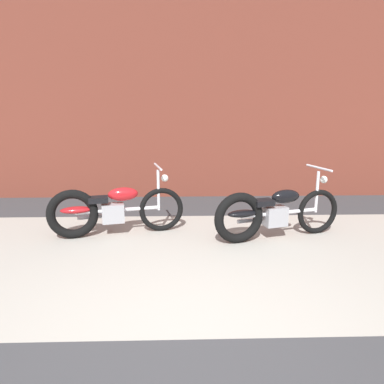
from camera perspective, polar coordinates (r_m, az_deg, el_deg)
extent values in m
plane|color=#38383A|center=(3.24, 0.12, -22.15)|extent=(80.00, 80.00, 0.00)
cube|color=#9E998E|center=(4.77, -0.54, -9.90)|extent=(36.00, 3.50, 0.01)
cube|color=brown|center=(7.87, -1.11, 18.19)|extent=(36.00, 0.50, 5.13)
torus|color=black|center=(5.60, -4.82, -2.77)|extent=(0.68, 0.23, 0.68)
torus|color=black|center=(5.53, -18.23, -3.33)|extent=(0.74, 0.29, 0.73)
cylinder|color=silver|center=(5.52, -11.49, -2.79)|extent=(1.22, 0.33, 0.06)
cube|color=#99999E|center=(5.53, -12.30, -3.24)|extent=(0.36, 0.29, 0.28)
ellipsoid|color=red|center=(5.47, -10.77, -0.32)|extent=(0.47, 0.28, 0.20)
ellipsoid|color=red|center=(5.51, -17.75, -2.70)|extent=(0.47, 0.28, 0.10)
cube|color=black|center=(5.47, -14.51, -1.15)|extent=(0.32, 0.26, 0.08)
cylinder|color=silver|center=(5.52, -5.29, 0.30)|extent=(0.05, 0.05, 0.62)
cylinder|color=silver|center=(5.45, -5.37, 4.00)|extent=(0.16, 0.57, 0.03)
sphere|color=white|center=(5.50, -4.30, 2.19)|extent=(0.11, 0.11, 0.11)
cylinder|color=silver|center=(5.69, -14.75, -3.74)|extent=(0.55, 0.18, 0.06)
torus|color=black|center=(5.79, 19.11, -2.94)|extent=(0.68, 0.27, 0.68)
torus|color=black|center=(5.12, 7.36, -4.06)|extent=(0.74, 0.33, 0.73)
cylinder|color=silver|center=(5.42, 13.61, -3.21)|extent=(1.20, 0.40, 0.06)
cube|color=#99999E|center=(5.39, 12.86, -3.70)|extent=(0.37, 0.30, 0.28)
ellipsoid|color=black|center=(5.40, 14.48, -0.68)|extent=(0.48, 0.31, 0.20)
ellipsoid|color=black|center=(5.13, 7.89, -3.37)|extent=(0.47, 0.30, 0.10)
cube|color=black|center=(5.23, 11.10, -1.61)|extent=(0.32, 0.27, 0.08)
cylinder|color=silver|center=(5.69, 19.02, 0.02)|extent=(0.05, 0.05, 0.62)
cylinder|color=silver|center=(5.62, 19.29, 3.60)|extent=(0.19, 0.57, 0.03)
sphere|color=white|center=(5.71, 19.96, 1.85)|extent=(0.11, 0.11, 0.11)
cylinder|color=silver|center=(5.42, 9.82, -4.33)|extent=(0.54, 0.21, 0.06)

